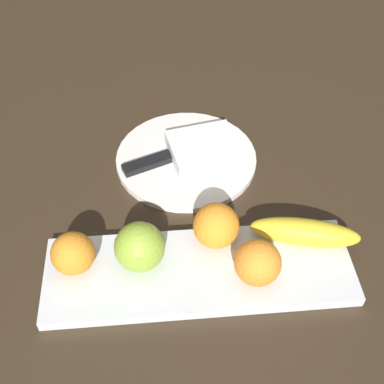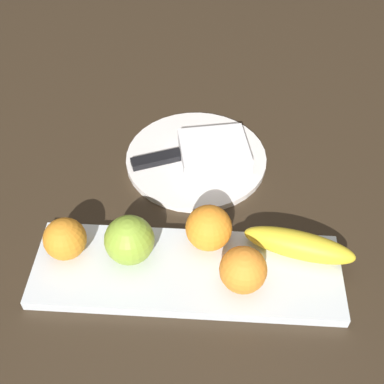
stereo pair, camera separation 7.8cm
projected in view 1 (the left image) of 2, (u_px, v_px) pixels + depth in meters
name	position (u px, v px, depth m)	size (l,w,h in m)	color
ground_plane	(208.00, 264.00, 0.75)	(2.40, 2.40, 0.00)	#332619
fruit_tray	(199.00, 271.00, 0.73)	(0.45, 0.14, 0.02)	silver
apple	(140.00, 245.00, 0.71)	(0.07, 0.07, 0.07)	#8DB236
banana	(305.00, 232.00, 0.74)	(0.16, 0.04, 0.04)	gold
orange_near_apple	(73.00, 252.00, 0.70)	(0.06, 0.06, 0.06)	orange
orange_near_banana	(258.00, 263.00, 0.69)	(0.07, 0.07, 0.07)	orange
orange_center	(216.00, 226.00, 0.73)	(0.07, 0.07, 0.07)	orange
dinner_plate	(186.00, 158.00, 0.90)	(0.25, 0.25, 0.01)	white
folded_napkin	(204.00, 149.00, 0.89)	(0.12, 0.10, 0.03)	white
knife	(156.00, 161.00, 0.88)	(0.18, 0.09, 0.01)	silver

